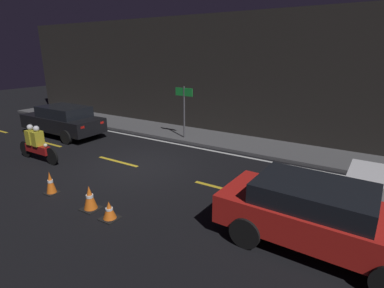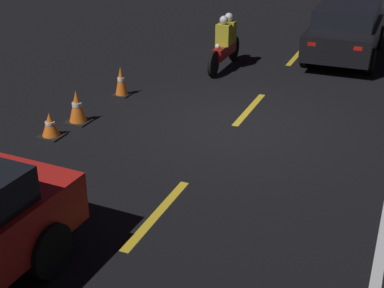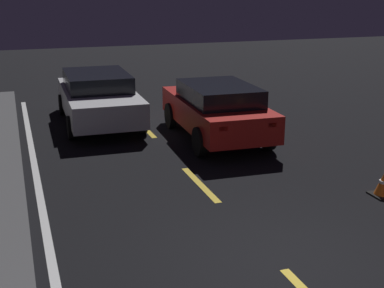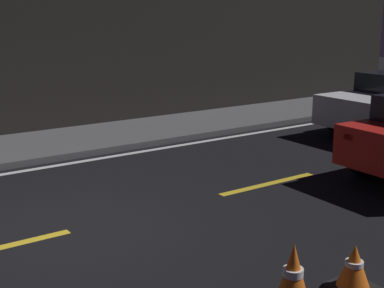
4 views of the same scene
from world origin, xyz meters
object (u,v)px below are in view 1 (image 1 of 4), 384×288
(taxi_red, at_px, (320,214))
(shop_sign, at_px, (184,102))
(motorcycle, at_px, (36,144))
(traffic_cone_near, at_px, (50,183))
(van_black, at_px, (63,120))
(traffic_cone_far, at_px, (109,211))
(traffic_cone_mid, at_px, (90,198))

(taxi_red, relative_size, shop_sign, 1.80)
(motorcycle, distance_m, traffic_cone_near, 3.35)
(van_black, xyz_separation_m, traffic_cone_near, (5.23, -4.23, -0.46))
(taxi_red, height_order, traffic_cone_far, taxi_red)
(traffic_cone_far, bearing_deg, van_black, 150.95)
(motorcycle, distance_m, traffic_cone_mid, 4.98)
(van_black, distance_m, traffic_cone_mid, 8.18)
(taxi_red, distance_m, motorcycle, 10.16)
(taxi_red, height_order, traffic_cone_near, taxi_red)
(traffic_cone_far, bearing_deg, motorcycle, 164.49)
(van_black, height_order, motorcycle, van_black)
(van_black, bearing_deg, shop_sign, -155.33)
(traffic_cone_mid, xyz_separation_m, shop_sign, (-1.48, 6.80, 1.49))
(van_black, relative_size, traffic_cone_far, 9.17)
(traffic_cone_mid, xyz_separation_m, traffic_cone_far, (0.80, -0.08, -0.10))
(shop_sign, bearing_deg, traffic_cone_mid, -77.68)
(motorcycle, height_order, traffic_cone_mid, motorcycle)
(traffic_cone_mid, bearing_deg, traffic_cone_near, 179.43)
(motorcycle, relative_size, traffic_cone_mid, 3.43)
(traffic_cone_near, distance_m, shop_sign, 6.94)
(van_black, bearing_deg, motorcycle, 128.45)
(traffic_cone_near, bearing_deg, van_black, 141.08)
(traffic_cone_near, relative_size, shop_sign, 0.29)
(traffic_cone_mid, distance_m, shop_sign, 7.11)
(traffic_cone_mid, distance_m, traffic_cone_far, 0.81)
(motorcycle, bearing_deg, traffic_cone_mid, -17.67)
(motorcycle, relative_size, traffic_cone_far, 4.79)
(traffic_cone_near, bearing_deg, traffic_cone_mid, -0.57)
(motorcycle, bearing_deg, traffic_cone_far, -16.04)
(motorcycle, relative_size, shop_sign, 0.96)
(taxi_red, xyz_separation_m, shop_sign, (-6.90, 5.30, 1.03))
(motorcycle, height_order, traffic_cone_near, motorcycle)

